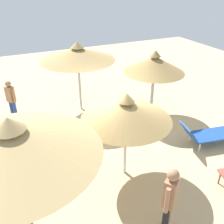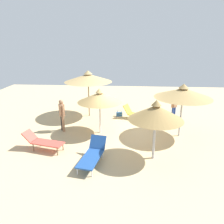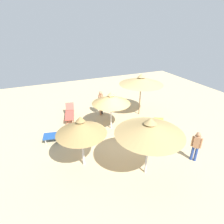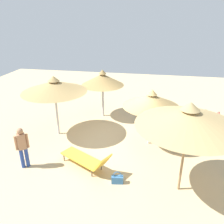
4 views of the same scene
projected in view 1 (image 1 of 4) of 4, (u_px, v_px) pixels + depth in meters
name	position (u px, v px, depth m)	size (l,w,h in m)	color
ground	(108.00, 151.00, 7.77)	(24.00, 24.00, 0.10)	tan
parasol_umbrella_edge	(126.00, 110.00, 5.98)	(2.23, 2.23, 2.37)	white
parasol_umbrella_near_left	(155.00, 64.00, 8.80)	(2.15, 2.15, 2.48)	#B2B2B7
parasol_umbrella_front	(78.00, 54.00, 9.07)	(2.74, 2.74, 2.67)	#B2B2B7
parasol_umbrella_far_right	(12.00, 142.00, 3.98)	(2.90, 2.90, 2.88)	olive
lounge_chair_back	(33.00, 140.00, 7.61)	(2.05, 1.45, 0.83)	gold
lounge_chair_far_left	(208.00, 134.00, 7.84)	(0.99, 1.97, 0.83)	#1E478C
person_standing_center	(11.00, 99.00, 8.97)	(0.38, 0.33, 1.53)	navy
person_standing_edge	(169.00, 199.00, 4.79)	(0.35, 0.40, 1.73)	black
handbag	(19.00, 175.00, 6.58)	(0.40, 0.23, 0.44)	#336699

